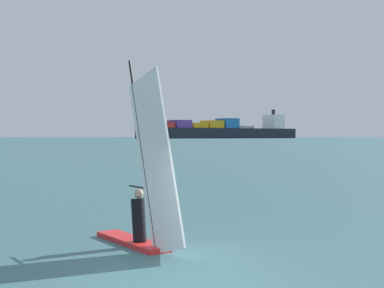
# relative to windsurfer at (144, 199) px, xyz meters

# --- Properties ---
(ground_plane) EXTENTS (4000.00, 4000.00, 0.00)m
(ground_plane) POSITION_rel_windsurfer_xyz_m (2.18, -2.24, -1.14)
(ground_plane) COLOR #386066
(windsurfer) EXTENTS (3.35, 2.07, 4.50)m
(windsurfer) POSITION_rel_windsurfer_xyz_m (0.00, 0.00, 0.00)
(windsurfer) COLOR red
(windsurfer) RESTS_ON ground_plane
(cargo_ship) EXTENTS (123.14, 165.43, 31.85)m
(cargo_ship) POSITION_rel_windsurfer_xyz_m (-206.13, 498.01, 7.11)
(cargo_ship) COLOR black
(cargo_ship) RESTS_ON ground_plane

